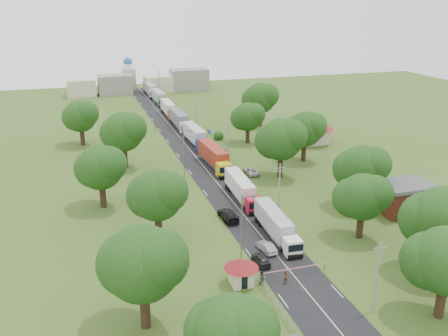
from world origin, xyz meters
name	(u,v)px	position (x,y,z in m)	size (l,w,h in m)	color
ground	(234,203)	(0.00, 0.00, 0.00)	(260.00, 260.00, 0.00)	#39571D
road	(205,168)	(0.00, 20.00, 0.00)	(8.00, 200.00, 0.04)	black
boom_barrier	(284,271)	(-1.36, -25.00, 0.89)	(9.22, 0.35, 1.18)	slate
guard_booth	(241,269)	(-7.20, -25.00, 2.16)	(4.40, 4.40, 3.45)	beige
guard_rail	(290,329)	(-5.00, -35.00, 0.00)	(0.10, 17.00, 1.70)	slate
info_sign	(209,134)	(5.20, 35.00, 3.00)	(0.12, 3.10, 4.10)	slate
pole_0	(377,276)	(5.50, -35.00, 4.68)	(1.60, 0.24, 9.00)	gray
pole_1	(279,189)	(5.50, -7.00, 4.68)	(1.60, 0.24, 9.00)	gray
pole_2	(228,143)	(5.50, 21.00, 4.68)	(1.60, 0.24, 9.00)	gray
pole_3	(196,115)	(5.50, 49.00, 4.68)	(1.60, 0.24, 9.00)	gray
pole_4	(175,95)	(5.50, 77.00, 4.68)	(1.60, 0.24, 9.00)	gray
pole_5	(159,82)	(5.50, 105.00, 4.68)	(1.60, 0.24, 9.00)	gray
lamp_0	(243,226)	(-5.35, -20.00, 5.55)	(2.03, 0.22, 10.00)	slate
lamp_1	(184,151)	(-5.35, 15.00, 5.55)	(2.03, 0.22, 10.00)	slate
lamp_2	(155,113)	(-5.35, 50.00, 5.55)	(2.03, 0.22, 10.00)	slate
tree_0	(446,260)	(11.99, -37.84, 7.22)	(8.80, 8.80, 11.07)	#382616
tree_1	(442,218)	(17.99, -29.83, 7.85)	(9.60, 9.60, 12.05)	#382616
tree_2	(362,197)	(13.99, -17.86, 6.60)	(8.00, 8.00, 10.10)	#382616
tree_3	(362,167)	(19.99, -7.84, 7.22)	(8.80, 8.80, 11.07)	#382616
tree_4	(281,139)	(12.99, 10.17, 7.85)	(9.60, 9.60, 12.05)	#382616
tree_5	(305,129)	(21.99, 18.16, 7.22)	(8.80, 8.80, 11.07)	#382616
tree_6	(248,117)	(14.99, 35.14, 6.60)	(8.00, 8.00, 10.10)	#382616
tree_7	(260,98)	(23.99, 50.17, 7.85)	(9.60, 9.60, 12.05)	#382616
tree_8	(231,332)	(-14.01, -41.86, 6.60)	(8.00, 8.00, 10.10)	#382616
tree_9	(142,263)	(-20.01, -29.83, 7.85)	(9.60, 9.60, 12.05)	#382616
tree_10	(157,195)	(-15.01, -9.84, 7.22)	(8.80, 8.80, 11.07)	#382616
tree_11	(100,167)	(-22.01, 5.16, 7.22)	(8.80, 8.80, 11.07)	#382616
tree_12	(123,131)	(-16.01, 25.17, 7.85)	(9.60, 9.60, 12.05)	#382616
tree_13	(80,116)	(-24.01, 45.16, 7.22)	(8.80, 8.80, 11.07)	#382616
house_brick	(404,198)	(26.00, -12.00, 2.65)	(8.60, 6.60, 5.20)	maroon
house_cream	(312,129)	(30.00, 30.00, 3.64)	(10.08, 10.08, 5.80)	beige
distant_town	(144,83)	(0.68, 110.00, 3.49)	(52.00, 8.00, 8.00)	gray
church	(129,76)	(-4.00, 118.00, 5.39)	(5.00, 5.00, 12.30)	beige
truck_0	(276,225)	(1.92, -14.28, 2.06)	(2.87, 14.05, 3.89)	white
truck_1	(241,189)	(1.76, 1.09, 2.11)	(2.92, 14.40, 3.98)	red
truck_2	(214,157)	(2.10, 19.70, 2.32)	(3.40, 15.83, 4.37)	gold
truck_3	(195,136)	(2.34, 37.44, 2.25)	(3.13, 15.32, 4.24)	#192297
truck_4	(180,120)	(2.10, 54.29, 2.31)	(2.74, 15.73, 4.36)	#B0B0B0
truck_5	(169,109)	(2.08, 69.87, 2.16)	(2.61, 14.68, 4.07)	maroon
truck_6	(159,97)	(2.38, 88.43, 2.17)	(2.96, 14.77, 4.09)	#296D2A
truck_7	(150,89)	(1.88, 103.95, 2.20)	(3.28, 15.01, 4.14)	silver
car_lane_front	(261,259)	(-3.00, -21.01, 0.68)	(1.62, 4.02, 1.37)	black
car_lane_mid	(266,247)	(-1.00, -18.00, 0.68)	(1.44, 4.14, 1.36)	#929599
car_lane_rear	(228,215)	(-3.00, -6.20, 0.83)	(2.33, 5.74, 1.67)	black
car_verge_near	(251,171)	(8.00, 13.23, 0.68)	(2.27, 4.91, 1.37)	silver
car_verge_far	(220,149)	(6.17, 29.43, 0.81)	(1.90, 4.73, 1.61)	#56585D
pedestrian_near	(286,278)	(-1.76, -26.51, 0.81)	(0.59, 0.39, 1.62)	gray
pedestrian_booth	(262,279)	(-4.80, -26.00, 0.95)	(0.92, 0.72, 1.90)	gray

